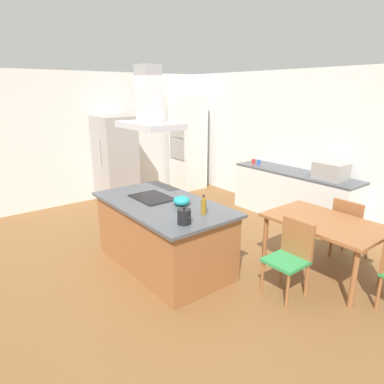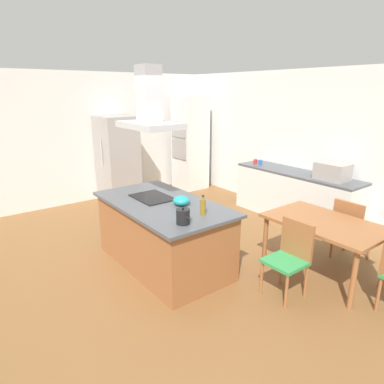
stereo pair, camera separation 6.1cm
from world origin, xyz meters
name	(u,v)px [view 2 (the right image)]	position (x,y,z in m)	size (l,w,h in m)	color
ground	(240,236)	(0.00, 1.50, 0.00)	(16.00, 16.00, 0.00)	brown
wall_back	(311,145)	(0.00, 3.25, 1.35)	(7.20, 0.10, 2.70)	white
wall_left	(117,136)	(-3.45, 1.00, 1.35)	(0.10, 8.80, 2.70)	white
kitchen_island	(163,233)	(0.00, 0.00, 0.45)	(2.03, 1.11, 0.90)	#995B33
cooktop	(152,197)	(-0.25, 0.00, 0.91)	(0.60, 0.44, 0.01)	black
tea_kettle	(183,216)	(0.78, -0.22, 0.99)	(0.21, 0.15, 0.20)	black
olive_oil_bottle	(203,206)	(0.68, 0.14, 1.00)	(0.07, 0.07, 0.24)	olive
mixing_bowl	(181,201)	(0.25, 0.14, 0.96)	(0.22, 0.22, 0.12)	teal
back_counter	(295,196)	(0.02, 2.88, 0.45)	(2.40, 0.62, 0.90)	silver
countertop_microwave	(332,171)	(0.70, 2.88, 1.04)	(0.50, 0.38, 0.28)	#9E9993
coffee_mug_red	(255,161)	(-0.94, 2.83, 0.95)	(0.08, 0.08, 0.09)	red
coffee_mug_blue	(260,162)	(-0.82, 2.84, 0.95)	(0.08, 0.08, 0.09)	#2D56B2
wall_oven_stack	(190,143)	(-2.90, 2.65, 1.10)	(0.70, 0.66, 2.20)	silver
refrigerator	(118,159)	(-2.98, 0.78, 0.91)	(0.80, 0.73, 1.82)	#9E9993
dining_table	(324,227)	(1.49, 1.46, 0.67)	(1.40, 0.90, 0.75)	#995B33
chair_facing_island	(290,254)	(1.49, 0.79, 0.51)	(0.42, 0.42, 0.89)	#33934C
chair_facing_back_wall	(350,227)	(1.49, 2.12, 0.51)	(0.42, 0.42, 0.89)	#33934C
range_hood	(149,108)	(-0.25, 0.00, 2.10)	(0.90, 0.55, 0.78)	#ADADB2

